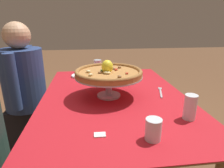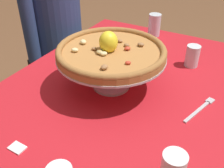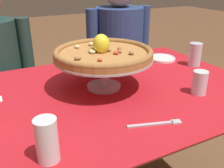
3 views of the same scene
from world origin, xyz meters
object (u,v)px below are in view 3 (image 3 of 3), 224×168
at_px(water_glass_side_right, 195,56).
at_px(water_glass_front_right, 199,84).
at_px(side_plate, 162,58).
at_px(pizza, 103,53).
at_px(diner_right, 119,62).
at_px(dinner_fork, 158,124).
at_px(water_glass_front_left, 47,143).
at_px(pizza_stand, 104,64).

bearing_deg(water_glass_side_right, water_glass_front_right, -130.84).
bearing_deg(side_plate, pizza, -157.23).
relative_size(pizza, diner_right, 0.36).
distance_m(dinner_fork, diner_right, 1.11).
relative_size(pizza, dinner_fork, 2.26).
bearing_deg(water_glass_front_right, water_glass_side_right, 49.16).
bearing_deg(water_glass_front_right, water_glass_front_left, -169.45).
height_order(pizza, diner_right, diner_right).
bearing_deg(pizza_stand, dinner_fork, -85.48).
bearing_deg(pizza_stand, side_plate, 22.85).
xyz_separation_m(pizza, water_glass_front_right, (0.33, -0.24, -0.12)).
xyz_separation_m(water_glass_side_right, dinner_fork, (-0.54, -0.40, -0.05)).
xyz_separation_m(water_glass_front_left, dinner_fork, (0.37, 0.01, -0.05)).
distance_m(water_glass_front_left, diner_right, 1.31).
xyz_separation_m(water_glass_front_right, side_plate, (0.15, 0.44, -0.03)).
bearing_deg(diner_right, side_plate, -85.66).
bearing_deg(water_glass_front_left, pizza_stand, 46.82).
xyz_separation_m(water_glass_front_left, water_glass_front_right, (0.67, 0.12, -0.01)).
xyz_separation_m(pizza, water_glass_side_right, (0.57, 0.04, -0.11)).
relative_size(water_glass_front_left, water_glass_front_right, 1.27).
height_order(pizza_stand, water_glass_front_left, pizza_stand).
height_order(water_glass_front_left, water_glass_side_right, water_glass_front_left).
relative_size(pizza, water_glass_side_right, 3.36).
bearing_deg(dinner_fork, water_glass_front_right, 21.56).
bearing_deg(dinner_fork, pizza_stand, 94.52).
bearing_deg(water_glass_side_right, pizza, -175.94).
height_order(water_glass_front_right, dinner_fork, water_glass_front_right).
relative_size(water_glass_front_right, side_plate, 0.66).
xyz_separation_m(water_glass_side_right, diner_right, (-0.13, 0.62, -0.20)).
relative_size(side_plate, dinner_fork, 0.82).
bearing_deg(diner_right, dinner_fork, -112.14).
distance_m(pizza_stand, water_glass_front_right, 0.41).
bearing_deg(water_glass_side_right, pizza_stand, -175.88).
xyz_separation_m(water_glass_front_right, water_glass_side_right, (0.24, 0.28, 0.01)).
xyz_separation_m(water_glass_front_left, side_plate, (0.82, 0.57, -0.05)).
xyz_separation_m(pizza, water_glass_front_left, (-0.34, -0.37, -0.11)).
bearing_deg(water_glass_front_right, diner_right, 82.70).
height_order(water_glass_front_left, dinner_fork, water_glass_front_left).
height_order(pizza, dinner_fork, pizza).
bearing_deg(water_glass_front_left, diner_right, 52.58).
height_order(water_glass_front_left, diner_right, diner_right).
distance_m(pizza_stand, diner_right, 0.84).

